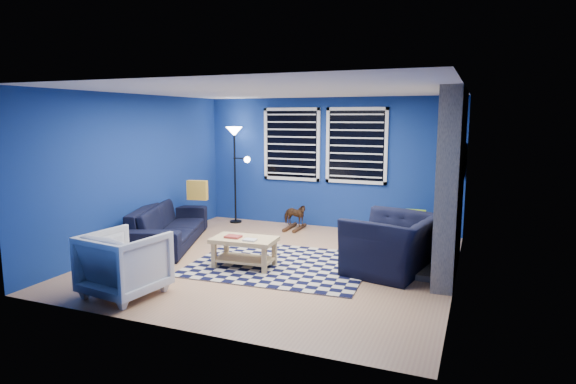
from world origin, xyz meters
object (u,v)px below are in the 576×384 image
(armchair_bent, at_px, (125,264))
(rocking_horse, at_px, (295,215))
(cabinet, at_px, (415,228))
(tv, at_px, (463,162))
(armchair_big, at_px, (392,244))
(floor_lamp, at_px, (235,144))
(sofa, at_px, (168,225))
(coffee_table, at_px, (244,246))

(armchair_bent, relative_size, rocking_horse, 1.70)
(armchair_bent, bearing_deg, cabinet, -119.01)
(tv, relative_size, armchair_big, 0.82)
(armchair_big, relative_size, floor_lamp, 0.63)
(tv, relative_size, floor_lamp, 0.52)
(tv, relative_size, armchair_bent, 1.17)
(sofa, xyz_separation_m, armchair_big, (3.75, -0.09, 0.07))
(sofa, relative_size, rocking_horse, 4.50)
(sofa, relative_size, cabinet, 3.50)
(sofa, height_order, rocking_horse, sofa)
(armchair_big, distance_m, rocking_horse, 2.89)
(armchair_bent, distance_m, rocking_horse, 4.01)
(armchair_big, distance_m, floor_lamp, 4.21)
(cabinet, height_order, floor_lamp, floor_lamp)
(coffee_table, height_order, cabinet, cabinet)
(floor_lamp, bearing_deg, rocking_horse, -5.66)
(sofa, bearing_deg, floor_lamp, -28.18)
(armchair_bent, height_order, coffee_table, armchair_bent)
(tv, xyz_separation_m, sofa, (-4.55, -1.77, -1.07))
(armchair_bent, height_order, rocking_horse, armchair_bent)
(tv, distance_m, armchair_big, 2.25)
(armchair_bent, height_order, floor_lamp, floor_lamp)
(coffee_table, relative_size, cabinet, 1.44)
(cabinet, bearing_deg, sofa, -132.78)
(coffee_table, bearing_deg, armchair_big, 15.74)
(armchair_big, relative_size, rocking_horse, 2.43)
(tv, height_order, armchair_big, tv)
(tv, xyz_separation_m, rocking_horse, (-2.96, 0.04, -1.12))
(cabinet, bearing_deg, coffee_table, -108.02)
(sofa, relative_size, armchair_bent, 2.65)
(armchair_bent, relative_size, cabinet, 1.32)
(sofa, distance_m, floor_lamp, 2.32)
(armchair_bent, bearing_deg, floor_lamp, -72.83)
(armchair_big, xyz_separation_m, armchair_bent, (-2.83, -2.06, -0.01))
(tv, xyz_separation_m, armchair_big, (-0.79, -1.86, -1.00))
(coffee_table, bearing_deg, rocking_horse, 94.27)
(armchair_big, xyz_separation_m, floor_lamp, (-3.49, 2.03, 1.19))
(sofa, bearing_deg, armchair_bent, -177.16)
(armchair_bent, distance_m, cabinet, 4.84)
(tv, bearing_deg, armchair_big, -113.07)
(rocking_horse, bearing_deg, coffee_table, -168.76)
(sofa, height_order, armchair_big, armchair_big)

